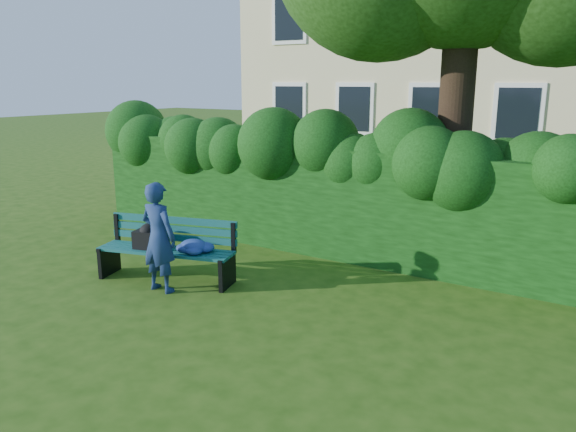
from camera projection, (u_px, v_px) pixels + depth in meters
The scene contains 4 objects.
ground at pixel (265, 291), 7.80m from camera, with size 80.00×80.00×0.00m, color #24490E.
hedge at pixel (340, 200), 9.39m from camera, with size 10.00×1.00×1.80m.
park_bench at pixel (170, 247), 8.12m from camera, with size 2.08×1.09×0.89m.
man_reading at pixel (159, 237), 7.64m from camera, with size 0.56×0.37×1.53m, color navy.
Camera 1 is at (4.25, -5.99, 2.84)m, focal length 35.00 mm.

